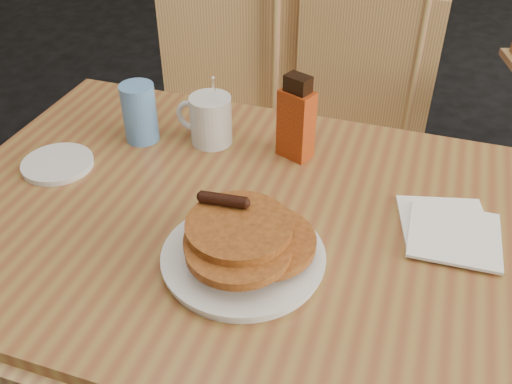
# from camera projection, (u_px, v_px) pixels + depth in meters

# --- Properties ---
(main_table) EXTENTS (1.28, 0.92, 0.75)m
(main_table) POSITION_uv_depth(u_px,v_px,m) (254.00, 234.00, 1.06)
(main_table) COLOR olive
(main_table) RESTS_ON floor
(chair_main_far) EXTENTS (0.44, 0.44, 0.91)m
(chair_main_far) POSITION_uv_depth(u_px,v_px,m) (352.00, 124.00, 1.71)
(chair_main_far) COLOR tan
(chair_main_far) RESTS_ON floor
(chair_wall_extra) EXTENTS (0.54, 0.55, 0.95)m
(chair_wall_extra) POSITION_uv_depth(u_px,v_px,m) (217.00, 99.00, 1.77)
(chair_wall_extra) COLOR tan
(chair_wall_extra) RESTS_ON floor
(pancake_plate) EXTENTS (0.27, 0.27, 0.10)m
(pancake_plate) POSITION_uv_depth(u_px,v_px,m) (243.00, 248.00, 0.92)
(pancake_plate) COLOR silver
(pancake_plate) RESTS_ON main_table
(coffee_mug) EXTENTS (0.13, 0.09, 0.17)m
(coffee_mug) POSITION_uv_depth(u_px,v_px,m) (210.00, 119.00, 1.20)
(coffee_mug) COLOR silver
(coffee_mug) RESTS_ON main_table
(syrup_bottle) EXTENTS (0.08, 0.06, 0.18)m
(syrup_bottle) POSITION_uv_depth(u_px,v_px,m) (296.00, 120.00, 1.14)
(syrup_bottle) COLOR maroon
(syrup_bottle) RESTS_ON main_table
(napkin_stack) EXTENTS (0.20, 0.21, 0.01)m
(napkin_stack) POSITION_uv_depth(u_px,v_px,m) (450.00, 230.00, 0.99)
(napkin_stack) COLOR white
(napkin_stack) RESTS_ON main_table
(blue_tumbler) EXTENTS (0.08, 0.08, 0.13)m
(blue_tumbler) POSITION_uv_depth(u_px,v_px,m) (140.00, 113.00, 1.21)
(blue_tumbler) COLOR #5588C7
(blue_tumbler) RESTS_ON main_table
(side_saucer) EXTENTS (0.17, 0.17, 0.01)m
(side_saucer) POSITION_uv_depth(u_px,v_px,m) (58.00, 164.00, 1.16)
(side_saucer) COLOR silver
(side_saucer) RESTS_ON main_table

